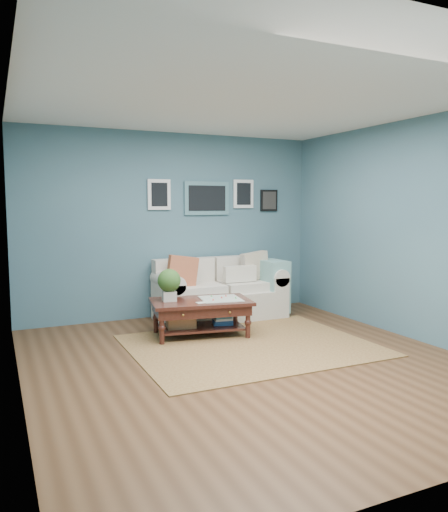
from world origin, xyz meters
TOP-DOWN VIEW (x-y plane):
  - room_shell at (0.02, 0.06)m, footprint 5.00×5.02m
  - area_rug at (0.28, 0.55)m, footprint 2.75×2.20m
  - loveseat at (0.62, 2.03)m, footprint 1.89×0.86m
  - coffee_table at (-0.15, 1.23)m, footprint 1.34×0.92m

SIDE VIEW (x-z plane):
  - area_rug at x=0.28m, z-range 0.00..0.01m
  - coffee_table at x=-0.15m, z-range -0.05..0.81m
  - loveseat at x=0.62m, z-range -0.09..0.88m
  - room_shell at x=0.02m, z-range 0.01..2.71m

